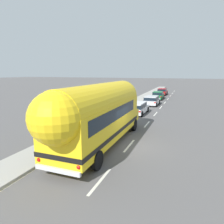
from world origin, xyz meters
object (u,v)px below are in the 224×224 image
Objects in this scene: car_second at (152,100)px; car_third at (158,95)px; painted_bus at (98,113)px; car_fourth at (162,91)px; car_lead at (137,107)px.

car_second is 0.95× the size of car_third.
painted_bus is 2.53× the size of car_fourth.
car_fourth is (-0.32, 14.66, -0.04)m from car_second.
car_fourth is (-0.18, 7.38, 0.01)m from car_third.
car_second is 0.91× the size of car_fourth.
car_lead is 1.00× the size of car_third.
painted_bus is at bearing -90.66° from car_second.
car_lead is 14.24m from car_third.
painted_bus is at bearing -90.14° from car_third.
painted_bus reaches higher than car_third.
car_second is at bearing 86.19° from car_lead.
painted_bus is 33.00m from car_fourth.
car_third is 0.96× the size of car_fourth.
car_lead is (-0.25, 11.35, -1.52)m from painted_bus.
car_third is at bearing 88.73° from car_lead.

